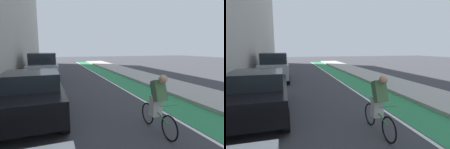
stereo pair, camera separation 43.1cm
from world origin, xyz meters
TOP-DOWN VIEW (x-y plane):
  - ground_plane at (0.00, 14.10)m, footprint 79.64×79.64m
  - bike_lane_paint at (2.75, 16.10)m, footprint 1.60×36.20m
  - lane_divider_stripe at (1.85, 16.10)m, footprint 0.12×36.20m
  - sidewalk_right at (4.88, 16.10)m, footprint 2.65×36.20m
  - parked_sedan_black at (-2.50, 10.60)m, footprint 2.05×4.50m
  - parked_suv_silver at (-2.50, 17.25)m, footprint 2.00×4.68m
  - cyclist_mid at (0.82, 8.33)m, footprint 0.48×1.70m

SIDE VIEW (x-z plane):
  - ground_plane at x=0.00m, z-range 0.00..0.00m
  - bike_lane_paint at x=2.75m, z-range 0.00..0.00m
  - lane_divider_stripe at x=1.85m, z-range 0.00..0.00m
  - sidewalk_right at x=4.88m, z-range 0.00..0.14m
  - parked_sedan_black at x=-2.50m, z-range 0.02..1.55m
  - cyclist_mid at x=0.82m, z-range 0.04..1.65m
  - parked_suv_silver at x=-2.50m, z-range 0.03..2.01m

